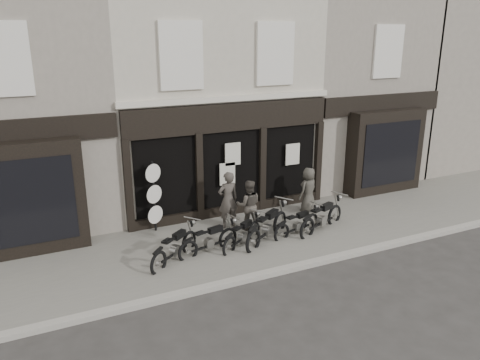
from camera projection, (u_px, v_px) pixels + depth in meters
name	position (u px, v px, depth m)	size (l,w,h in m)	color
ground_plane	(273.00, 250.00, 13.59)	(90.00, 90.00, 0.00)	#2D2B28
pavement	(259.00, 237.00, 14.35)	(30.00, 4.20, 0.12)	#656159
kerb	(296.00, 267.00, 12.49)	(30.00, 0.25, 0.13)	gray
central_building	(198.00, 88.00, 17.50)	(7.30, 6.22, 8.34)	#B9AF9F
neighbour_left	(11.00, 99.00, 14.88)	(5.60, 6.73, 8.34)	gray
neighbour_right	(337.00, 82.00, 20.06)	(5.60, 6.73, 8.34)	gray
filler_right	(469.00, 74.00, 23.45)	(11.00, 6.00, 8.20)	gray
motorcycle_0	(175.00, 249.00, 12.74)	(1.80, 1.49, 1.01)	black
motorcycle_1	(209.00, 242.00, 13.22)	(1.98, 0.77, 0.97)	black
motorcycle_2	(242.00, 236.00, 13.67)	(1.73, 1.22, 0.92)	black
motorcycle_3	(268.00, 229.00, 13.96)	(2.12, 1.54, 1.14)	black
motorcycle_4	(297.00, 226.00, 14.41)	(1.89, 0.74, 0.92)	black
motorcycle_5	(322.00, 220.00, 14.71)	(2.14, 1.15, 1.08)	black
man_left	(228.00, 200.00, 14.69)	(0.67, 0.44, 1.83)	#403A34
man_centre	(249.00, 205.00, 14.56)	(0.78, 0.61, 1.61)	#443E37
man_right	(308.00, 190.00, 16.07)	(0.76, 0.50, 1.56)	#3E3A33
advert_sign_post	(154.00, 200.00, 14.35)	(0.54, 0.37, 2.37)	black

